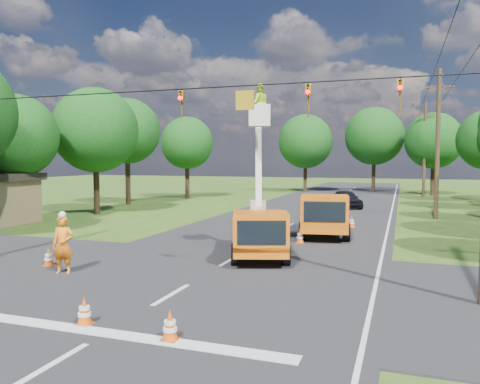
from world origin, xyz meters
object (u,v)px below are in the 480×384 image
at_px(traffic_cone_1, 170,326).
at_px(tree_far_c, 434,141).
at_px(tree_left_e, 127,131).
at_px(tree_far_b, 374,136).
at_px(traffic_cone_0, 84,311).
at_px(tree_left_d, 95,130).
at_px(pole_right_far, 425,149).
at_px(traffic_cone_3, 300,236).
at_px(distant_car, 346,199).
at_px(traffic_cone_7, 352,222).
at_px(tree_left_f, 187,143).
at_px(ground_worker, 63,245).
at_px(bucket_truck, 259,220).
at_px(tree_left_c, 16,136).
at_px(second_truck, 324,213).
at_px(pole_right_mid, 438,143).
at_px(tree_far_a, 306,142).
at_px(traffic_cone_4, 49,257).
at_px(traffic_cone_2, 270,238).

height_order(traffic_cone_1, tree_far_c, tree_far_c).
relative_size(tree_left_e, tree_far_b, 0.91).
bearing_deg(traffic_cone_0, tree_left_d, 125.49).
bearing_deg(pole_right_far, traffic_cone_3, -101.78).
height_order(distant_car, traffic_cone_7, distant_car).
bearing_deg(tree_left_f, traffic_cone_7, -41.48).
bearing_deg(ground_worker, tree_left_f, 91.72).
xyz_separation_m(distant_car, tree_far_b, (1.02, 19.77, 6.08)).
bearing_deg(tree_left_f, tree_far_b, 40.12).
bearing_deg(traffic_cone_3, distant_car, 89.32).
bearing_deg(traffic_cone_0, bucket_truck, 79.55).
distance_m(traffic_cone_0, tree_far_b, 50.43).
bearing_deg(tree_far_b, tree_left_c, -118.44).
height_order(second_truck, pole_right_mid, pole_right_mid).
relative_size(tree_left_c, tree_left_f, 0.96).
relative_size(second_truck, pole_right_mid, 0.63).
distance_m(pole_right_mid, tree_far_c, 22.04).
bearing_deg(distant_car, traffic_cone_0, -119.98).
distance_m(ground_worker, pole_right_mid, 25.06).
bearing_deg(traffic_cone_3, tree_far_a, 100.88).
bearing_deg(traffic_cone_4, tree_left_f, 106.13).
bearing_deg(tree_far_b, second_truck, -90.82).
distance_m(traffic_cone_7, tree_far_c, 29.42).
xyz_separation_m(traffic_cone_1, pole_right_mid, (6.92, 25.08, 4.75)).
bearing_deg(traffic_cone_1, pole_right_mid, 74.57).
height_order(traffic_cone_2, pole_right_far, pole_right_far).
distance_m(traffic_cone_7, tree_left_e, 22.82).
height_order(traffic_cone_2, tree_far_b, tree_far_b).
height_order(traffic_cone_2, tree_far_c, tree_far_c).
height_order(traffic_cone_4, tree_far_c, tree_far_c).
distance_m(traffic_cone_0, tree_left_f, 37.94).
bearing_deg(ground_worker, traffic_cone_7, 43.94).
bearing_deg(tree_far_b, tree_far_a, -165.96).
bearing_deg(traffic_cone_4, pole_right_far, 70.01).
height_order(tree_left_c, tree_far_c, tree_far_c).
bearing_deg(ground_worker, pole_right_far, 55.73).
distance_m(tree_left_e, tree_far_a, 24.09).
xyz_separation_m(pole_right_mid, tree_left_d, (-23.50, -5.00, 1.02)).
relative_size(ground_worker, traffic_cone_7, 2.90).
distance_m(bucket_truck, tree_left_f, 30.50).
height_order(ground_worker, distant_car, ground_worker).
bearing_deg(bucket_truck, traffic_cone_2, 76.90).
height_order(traffic_cone_0, traffic_cone_4, same).
xyz_separation_m(second_truck, pole_right_far, (6.00, 29.60, 3.92)).
relative_size(tree_left_c, tree_far_a, 0.85).
bearing_deg(tree_far_a, tree_left_e, -119.33).
bearing_deg(tree_far_c, traffic_cone_4, -110.32).
height_order(distant_car, tree_far_b, tree_far_b).
distance_m(tree_left_c, tree_far_b, 40.96).
bearing_deg(traffic_cone_2, tree_far_b, 86.37).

